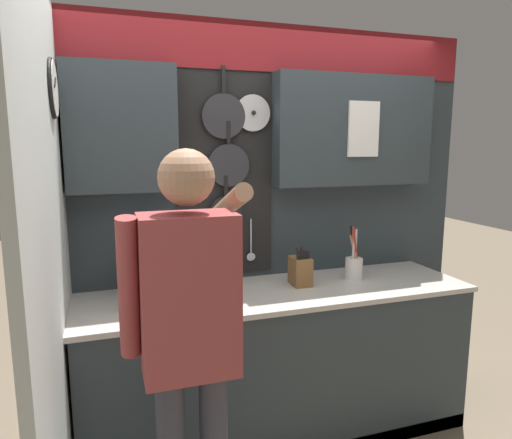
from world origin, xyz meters
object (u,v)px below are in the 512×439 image
(person, at_px, (190,326))
(utensil_crock, at_px, (354,265))
(microwave, at_px, (174,272))
(knife_block, at_px, (300,271))

(person, bearing_deg, utensil_crock, 32.16)
(microwave, bearing_deg, person, -93.68)
(utensil_crock, xyz_separation_m, person, (-1.20, -0.75, 0.04))
(knife_block, xyz_separation_m, utensil_crock, (0.38, 0.00, 0.00))
(microwave, height_order, utensil_crock, utensil_crock)
(knife_block, bearing_deg, microwave, -179.96)
(knife_block, distance_m, utensil_crock, 0.38)
(microwave, xyz_separation_m, utensil_crock, (1.15, 0.00, -0.06))
(microwave, bearing_deg, utensil_crock, 0.11)
(person, bearing_deg, knife_block, 42.42)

